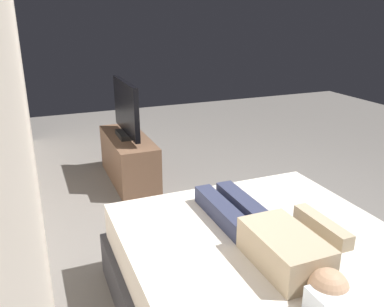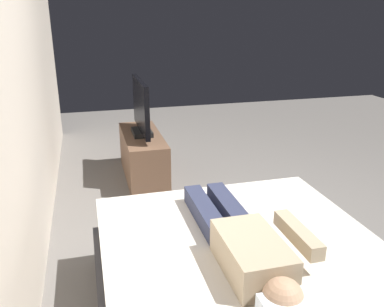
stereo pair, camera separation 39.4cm
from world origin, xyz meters
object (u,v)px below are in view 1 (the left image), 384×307
(tv, at_px, (126,110))
(tv_stand, at_px, (129,159))
(bed, at_px, (277,294))
(person, at_px, (272,238))
(remote, at_px, (314,222))

(tv, bearing_deg, tv_stand, 0.00)
(bed, relative_size, tv_stand, 1.76)
(bed, distance_m, tv, 2.57)
(tv_stand, bearing_deg, person, -175.76)
(tv_stand, bearing_deg, remote, -165.82)
(bed, relative_size, person, 1.53)
(remote, distance_m, tv_stand, 2.42)
(bed, relative_size, remote, 12.87)
(remote, relative_size, tv, 0.17)
(person, xyz_separation_m, tv, (2.48, 0.18, 0.16))
(bed, height_order, tv, tv)
(remote, bearing_deg, bed, 116.37)
(bed, height_order, remote, remote)
(bed, height_order, person, person)
(remote, bearing_deg, tv_stand, 14.18)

